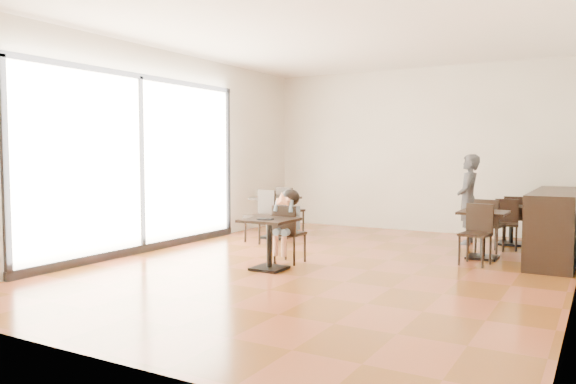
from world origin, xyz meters
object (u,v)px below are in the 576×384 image
Objects in this scene: cafe_table_mid at (483,235)px; chair_left_b at (259,216)px; child_table at (269,244)px; child_chair at (290,234)px; child at (290,226)px; chair_back_b at (506,225)px; chair_left_a at (291,211)px; adult_patron at (468,199)px; chair_mid_b at (475,235)px; cafe_table_back at (511,225)px; chair_back_a at (515,219)px; cafe_table_left at (276,218)px; chair_mid_a at (490,226)px.

chair_left_b reaches higher than cafe_table_mid.
child_table is 0.83× the size of child_chair.
cafe_table_mid is (2.30, 1.67, -0.17)m from child.
child is at bearing -140.56° from chair_back_b.
child_table is 0.76× the size of chair_left_a.
adult_patron is 1.87m from chair_mid_b.
cafe_table_back is 4.26m from chair_left_b.
chair_left_a reaches higher than cafe_table_mid.
adult_patron reaches higher than cafe_table_mid.
child_table is at bearing 51.54° from chair_back_a.
cafe_table_left is at bearing 176.86° from cafe_table_mid.
chair_mid_a reaches higher than chair_back_a.
chair_mid_b is (0.00, -0.55, 0.07)m from cafe_table_mid.
adult_patron is at bearing -158.78° from chair_left_a.
child_chair reaches higher than chair_back_b.
child_table is 1.02× the size of cafe_table_back.
cafe_table_mid is at bearing -96.63° from cafe_table_back.
chair_back_b is at bearing 52.27° from child_table.
child is 1.23× the size of chair_mid_b.
chair_mid_b reaches higher than cafe_table_left.
chair_mid_b is 1.05× the size of chair_back_b.
chair_left_a is (-3.17, -0.48, -0.31)m from adult_patron.
cafe_table_left is 3.66m from chair_mid_a.
cafe_table_back is at bearing 52.27° from child.
chair_back_b is (2.47, 3.20, 0.06)m from child_table.
chair_mid_b is at bearing -90.00° from cafe_table_mid.
child_table is at bearing -123.43° from cafe_table_back.
cafe_table_mid is (2.30, 1.67, -0.06)m from child_chair.
child is at bearing 90.00° from child_chair.
chair_mid_b reaches higher than chair_back_a.
child reaches higher than chair_left_b.
chair_left_a is (-3.64, 0.75, 0.10)m from cafe_table_mid.
child_chair is at bearing -31.76° from chair_left_b.
chair_left_a reaches higher than chair_mid_b.
child reaches higher than cafe_table_back.
chair_back_a is (0.00, 0.38, 0.07)m from cafe_table_back.
adult_patron is 1.90× the size of chair_back_b.
child_chair is 4.35m from chair_back_a.
chair_left_a is 1.12× the size of chair_back_b.
adult_patron is 1.01m from chair_back_a.
child_chair is 2.56m from chair_mid_b.
cafe_table_mid reaches higher than cafe_table_back.
chair_left_b is at bearing -71.04° from adult_patron.
cafe_table_mid is at bearing 97.83° from chair_mid_a.
chair_mid_a is 3.75m from chair_left_b.
chair_left_a is (-3.82, -0.78, 0.12)m from cafe_table_back.
chair_back_a is (3.82, 2.26, -0.05)m from chair_left_b.
child_chair is 1.23× the size of cafe_table_back.
child is 1.89m from chair_left_b.
chair_mid_a reaches higher than child_table.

